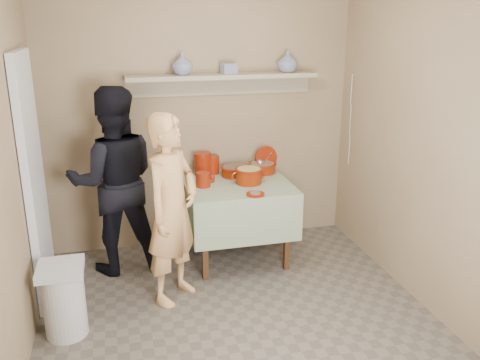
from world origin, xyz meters
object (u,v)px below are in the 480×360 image
object	(u,v)px
person_cook	(172,210)
person_helper	(114,181)
serving_table	(237,194)
trash_bin	(64,300)
cazuela_rice	(249,175)

from	to	relation	value
person_cook	person_helper	xyz separation A→B (m)	(-0.43, 0.65, 0.07)
serving_table	trash_bin	distance (m)	1.82
person_helper	serving_table	size ratio (longest dim) A/B	1.73
person_helper	trash_bin	distance (m)	1.20
person_cook	serving_table	bearing A→B (deg)	-6.11
person_helper	serving_table	bearing A→B (deg)	176.10
person_cook	person_helper	world-z (taller)	person_helper
person_helper	cazuela_rice	distance (m)	1.21
serving_table	person_cook	bearing A→B (deg)	-137.56
trash_bin	cazuela_rice	bearing A→B (deg)	28.45
serving_table	cazuela_rice	xyz separation A→B (m)	(0.10, -0.07, 0.20)
person_cook	cazuela_rice	size ratio (longest dim) A/B	4.70
person_cook	person_helper	size ratio (longest dim) A/B	0.92
cazuela_rice	serving_table	bearing A→B (deg)	143.00
cazuela_rice	person_cook	bearing A→B (deg)	-144.87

